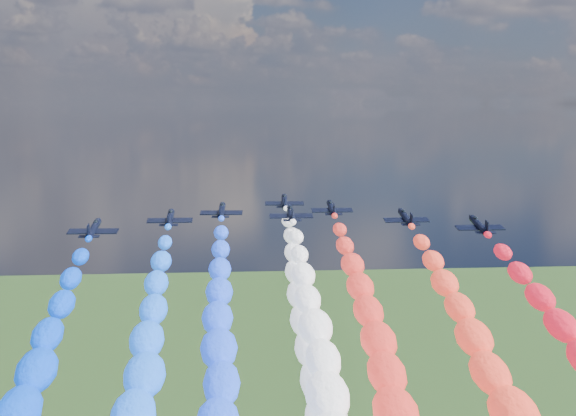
{
  "coord_description": "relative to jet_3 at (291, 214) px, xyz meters",
  "views": [
    {
      "loc": [
        -10.85,
        -137.99,
        121.21
      ],
      "look_at": [
        0.0,
        4.0,
        101.51
      ],
      "focal_mm": 47.04,
      "sensor_mm": 36.0,
      "label": 1
    }
  ],
  "objects": [
    {
      "name": "trail_3",
      "position": [
        0.0,
        -53.54,
        -16.03
      ],
      "size": [
        7.13,
        104.62,
        37.44
      ],
      "primitive_type": null,
      "color": "white"
    },
    {
      "name": "jet_2",
      "position": [
        -13.84,
        5.53,
        0.0
      ],
      "size": [
        9.2,
        12.23,
        4.57
      ],
      "primitive_type": null,
      "rotation": [
        0.18,
        0.0,
        -0.05
      ],
      "color": "black"
    },
    {
      "name": "trail_4",
      "position": [
        0.05,
        -34.39,
        -16.03
      ],
      "size": [
        7.13,
        104.62,
        37.44
      ],
      "primitive_type": null,
      "color": "white"
    },
    {
      "name": "jet_0",
      "position": [
        -35.96,
        -15.52,
        0.0
      ],
      "size": [
        8.95,
        12.05,
        4.57
      ],
      "primitive_type": null,
      "rotation": [
        0.18,
        0.0,
        -0.03
      ],
      "color": "black"
    },
    {
      "name": "trail_1",
      "position": [
        -23.57,
        -57.54,
        -16.03
      ],
      "size": [
        7.13,
        104.62,
        37.44
      ],
      "primitive_type": null,
      "color": "blue"
    },
    {
      "name": "trail_6",
      "position": [
        21.59,
        -60.47,
        -16.03
      ],
      "size": [
        7.13,
        104.62,
        37.44
      ],
      "primitive_type": null,
      "color": "#F73B27"
    },
    {
      "name": "jet_7",
      "position": [
        32.67,
        -16.83,
        0.0
      ],
      "size": [
        8.61,
        11.8,
        4.57
      ],
      "primitive_type": null,
      "rotation": [
        0.18,
        0.0,
        -0.0
      ],
      "color": "black"
    },
    {
      "name": "jet_6",
      "position": [
        21.59,
        -6.93,
        0.0
      ],
      "size": [
        8.79,
        11.94,
        4.57
      ],
      "primitive_type": null,
      "rotation": [
        0.18,
        0.0,
        0.02
      ],
      "color": "black"
    },
    {
      "name": "jet_3",
      "position": [
        0.0,
        0.0,
        0.0
      ],
      "size": [
        8.72,
        11.89,
        4.57
      ],
      "primitive_type": null,
      "rotation": [
        0.18,
        0.0,
        -0.01
      ],
      "color": "black"
    },
    {
      "name": "jet_5",
      "position": [
        9.14,
        7.41,
        0.0
      ],
      "size": [
        8.75,
        11.91,
        4.57
      ],
      "primitive_type": null,
      "rotation": [
        0.18,
        0.0,
        -0.01
      ],
      "color": "black"
    },
    {
      "name": "trail_2",
      "position": [
        -13.84,
        -48.02,
        -16.03
      ],
      "size": [
        7.13,
        104.62,
        37.44
      ],
      "primitive_type": null,
      "color": "blue"
    },
    {
      "name": "jet_1",
      "position": [
        -23.57,
        -4.0,
        0.0
      ],
      "size": [
        8.64,
        11.83,
        4.57
      ],
      "primitive_type": null,
      "rotation": [
        0.18,
        0.0,
        0.0
      ],
      "color": "black"
    },
    {
      "name": "trail_5",
      "position": [
        9.14,
        -46.13,
        -16.03
      ],
      "size": [
        7.13,
        104.62,
        37.44
      ],
      "primitive_type": null,
      "color": "red"
    },
    {
      "name": "jet_4",
      "position": [
        0.05,
        19.16,
        0.0
      ],
      "size": [
        9.34,
        12.33,
        4.57
      ],
      "primitive_type": null,
      "rotation": [
        0.18,
        0.0,
        -0.06
      ],
      "color": "black"
    }
  ]
}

